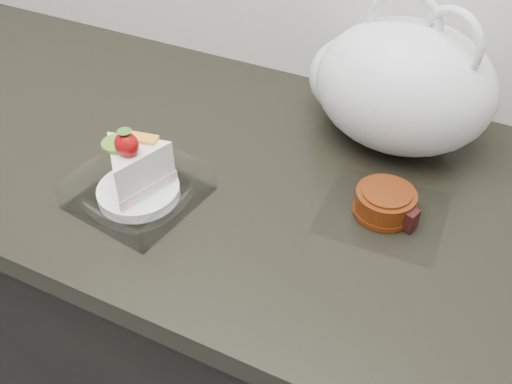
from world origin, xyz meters
name	(u,v)px	position (x,y,z in m)	size (l,w,h in m)	color
counter	(219,320)	(0.00, 1.69, 0.45)	(2.04, 0.64, 0.90)	black
cake_tray	(137,180)	(-0.04, 1.55, 0.94)	(0.19, 0.19, 0.13)	white
mooncake_wrap	(385,205)	(0.30, 1.68, 0.92)	(0.18, 0.17, 0.04)	white
plastic_bag	(394,84)	(0.25, 1.87, 1.00)	(0.35, 0.27, 0.26)	white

